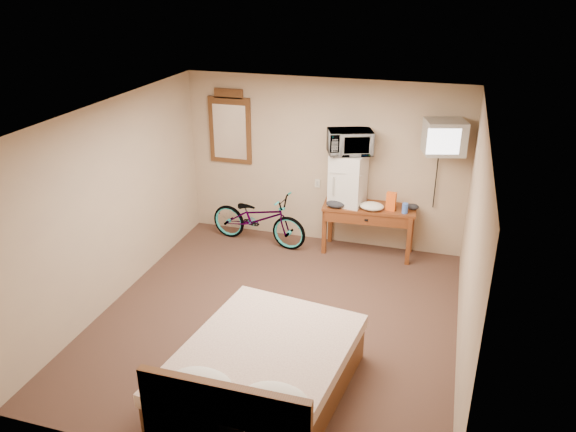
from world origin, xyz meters
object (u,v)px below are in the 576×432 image
Objects in this scene: desk at (369,215)px; microwave at (350,142)px; crt_television at (444,137)px; mini_fridge at (348,179)px; bed at (261,375)px; blue_cup at (405,208)px; bicycle at (258,218)px; wall_mirror at (230,128)px.

desk is 1.10m from microwave.
crt_television reaches higher than microwave.
desk is 2.08× the size of crt_television.
crt_television is at bearing 1.24° from desk.
mini_fridge is at bearing 172.62° from desk.
desk is 0.63× the size of bed.
crt_television is (0.42, 0.10, 1.03)m from blue_cup.
bed is (-1.00, -3.30, -0.53)m from blue_cup.
mini_fridge is at bearing 87.43° from bed.
desk is 2.23× the size of microwave.
microwave is 1.27m from crt_television.
wall_mirror is at bearing 63.49° from bicycle.
wall_mirror reaches higher than mini_fridge.
desk is at bearing -6.99° from wall_mirror.
wall_mirror is 0.73× the size of bicycle.
crt_television is (1.26, -0.02, 0.18)m from microwave.
bed is at bearing -98.17° from desk.
microwave reaches higher than bed.
mini_fridge is 0.55m from microwave.
microwave is 3.69m from bed.
crt_television is 2.96m from bicycle.
desk is 0.60m from mini_fridge.
bicycle is (-1.32, -0.16, -1.26)m from microwave.
wall_mirror is at bearing 173.01° from desk.
bicycle is 3.47m from bed.
bed is at bearing -112.59° from crt_television.
microwave is 1.20m from blue_cup.
mini_fridge is 1.51m from bicycle.
desk is at bearing -27.76° from microwave.
microwave is at bearing 171.70° from blue_cup.
desk is at bearing 171.14° from blue_cup.
microwave is 0.28× the size of bed.
blue_cup is (0.84, -0.12, -0.85)m from microwave.
desk is 9.30× the size of blue_cup.
mini_fridge is 0.35× the size of bed.
bed is (-0.48, -3.38, -0.33)m from desk.
microwave reaches higher than blue_cup.
bed is at bearing -92.57° from mini_fridge.
bed is at bearing -106.82° from blue_cup.
desk is at bearing -178.76° from crt_television.
microwave reaches higher than desk.
desk is 3.43m from bed.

